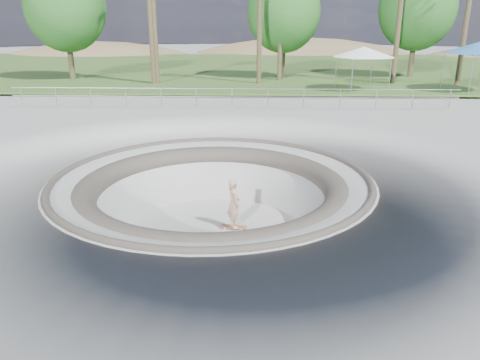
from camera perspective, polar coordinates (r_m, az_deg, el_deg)
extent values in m
plane|color=#ABAAA5|center=(15.04, -3.44, 0.24)|extent=(180.00, 180.00, 0.00)
torus|color=#ABAAA5|center=(15.79, -3.30, -6.64)|extent=(14.00, 14.00, 4.00)
cylinder|color=#ABAAA5|center=(15.77, -3.30, -6.48)|extent=(6.60, 6.60, 0.10)
torus|color=#544C43|center=(15.04, -3.44, 0.17)|extent=(10.24, 10.24, 0.24)
torus|color=#544C43|center=(15.19, -3.41, -1.37)|extent=(8.91, 8.91, 0.81)
cube|color=#3F5923|center=(48.41, 0.47, 13.57)|extent=(180.00, 36.00, 0.12)
ellipsoid|color=olive|center=(73.89, -16.58, 9.49)|extent=(50.40, 36.00, 23.40)
ellipsoid|color=olive|center=(75.53, 7.22, 9.21)|extent=(61.60, 44.00, 28.60)
cylinder|color=gray|center=(26.46, -0.99, 11.07)|extent=(25.00, 0.05, 0.05)
cylinder|color=gray|center=(26.53, -0.98, 10.11)|extent=(25.00, 0.05, 0.05)
cube|color=#9A633D|center=(15.92, -0.76, -5.69)|extent=(0.89, 0.37, 0.02)
cylinder|color=silver|center=(15.93, -0.76, -5.81)|extent=(0.06, 0.18, 0.04)
cylinder|color=silver|center=(15.93, -0.76, -5.81)|extent=(0.06, 0.18, 0.04)
cylinder|color=silver|center=(15.94, -0.76, -5.84)|extent=(0.07, 0.04, 0.07)
cylinder|color=silver|center=(15.94, -0.76, -5.84)|extent=(0.07, 0.04, 0.07)
cylinder|color=silver|center=(15.94, -0.76, -5.84)|extent=(0.07, 0.04, 0.07)
cylinder|color=silver|center=(15.94, -0.76, -5.84)|extent=(0.07, 0.04, 0.07)
imported|color=tan|center=(15.58, -0.77, -2.85)|extent=(0.60, 0.72, 1.68)
cylinder|color=gray|center=(31.61, 12.74, 12.20)|extent=(0.06, 0.06, 2.08)
cylinder|color=gray|center=(32.19, 17.48, 11.92)|extent=(0.06, 0.06, 2.08)
cylinder|color=gray|center=(34.21, 11.96, 12.74)|extent=(0.06, 0.06, 2.08)
cylinder|color=gray|center=(34.74, 16.37, 12.49)|extent=(0.06, 0.06, 2.08)
cube|color=white|center=(33.06, 14.81, 14.31)|extent=(3.44, 3.44, 0.08)
cone|color=white|center=(33.04, 14.86, 14.88)|extent=(5.45, 5.45, 0.66)
cylinder|color=gray|center=(33.48, 25.49, 11.44)|extent=(0.06, 0.06, 2.33)
cylinder|color=gray|center=(36.22, 23.70, 12.12)|extent=(0.06, 0.06, 2.33)
cube|color=#316FB1|center=(35.32, 27.14, 13.60)|extent=(3.85, 3.85, 0.08)
cone|color=#316FB1|center=(35.30, 27.23, 14.20)|extent=(6.12, 6.12, 0.74)
cylinder|color=brown|center=(35.92, -10.89, 19.03)|extent=(0.36, 0.36, 9.72)
cylinder|color=brown|center=(36.03, -10.41, 18.36)|extent=(0.36, 0.36, 8.84)
cylinder|color=brown|center=(35.58, 2.41, 20.02)|extent=(0.36, 0.36, 10.57)
cylinder|color=brown|center=(37.71, 4.98, 18.66)|extent=(0.36, 0.36, 8.92)
cylinder|color=brown|center=(37.25, 18.95, 19.11)|extent=(0.36, 0.36, 10.67)
cylinder|color=brown|center=(38.02, 25.97, 17.69)|extent=(0.36, 0.36, 9.93)
cylinder|color=brown|center=(40.45, -20.07, 14.99)|extent=(0.44, 0.44, 5.17)
ellipsoid|color=#225B1F|center=(40.40, -20.57, 19.15)|extent=(6.17, 5.61, 6.73)
cylinder|color=brown|center=(39.36, 5.25, 15.69)|extent=(0.44, 0.44, 4.84)
ellipsoid|color=#225B1F|center=(39.30, 5.37, 19.72)|extent=(5.78, 5.25, 6.30)
cylinder|color=brown|center=(42.36, 20.36, 15.06)|extent=(0.44, 0.44, 5.12)
ellipsoid|color=#225B1F|center=(42.31, 20.84, 19.00)|extent=(6.12, 5.56, 6.67)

